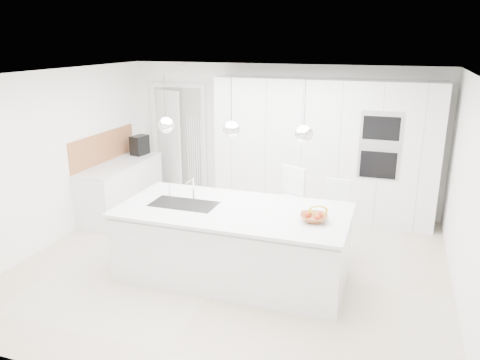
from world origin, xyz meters
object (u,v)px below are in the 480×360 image
(espresso_machine, at_px, (140,145))
(fruit_bowl, at_px, (314,218))
(island_base, at_px, (232,245))
(bar_stool_left, at_px, (290,211))
(bar_stool_right, at_px, (334,220))

(espresso_machine, bearing_deg, fruit_bowl, -22.56)
(island_base, relative_size, bar_stool_left, 2.35)
(espresso_machine, bearing_deg, bar_stool_right, -8.17)
(fruit_bowl, bearing_deg, island_base, 177.84)
(bar_stool_left, distance_m, bar_stool_right, 0.61)
(bar_stool_left, bearing_deg, espresso_machine, -177.71)
(bar_stool_left, bearing_deg, fruit_bowl, -40.20)
(island_base, height_order, bar_stool_right, bar_stool_right)
(espresso_machine, bearing_deg, bar_stool_left, -12.14)
(espresso_machine, distance_m, bar_stool_right, 3.87)
(island_base, distance_m, bar_stool_right, 1.52)
(bar_stool_left, bearing_deg, bar_stool_right, 28.03)
(espresso_machine, relative_size, bar_stool_left, 0.29)
(bar_stool_right, bearing_deg, bar_stool_left, -174.78)
(fruit_bowl, relative_size, espresso_machine, 0.93)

